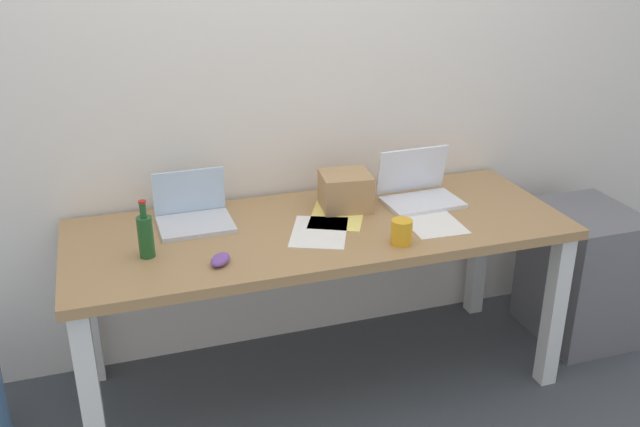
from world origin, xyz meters
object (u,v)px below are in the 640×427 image
Objects in this scene: laptop_right at (419,191)px; coffee_mug at (402,232)px; desk at (320,245)px; computer_mouse at (220,259)px; filing_cabinet at (581,273)px; beer_bottle at (146,235)px; cardboard_box at (345,191)px; laptop_left at (194,214)px.

laptop_right reaches higher than coffee_mug.
laptop_right is (0.48, 0.11, 0.14)m from desk.
computer_mouse reaches higher than filing_cabinet.
beer_bottle is at bearing -171.32° from laptop_right.
beer_bottle reaches higher than filing_cabinet.
computer_mouse reaches higher than desk.
coffee_mug is at bearing -46.91° from desk.
beer_bottle is 2.28× the size of coffee_mug.
filing_cabinet is at bearing 1.59° from beer_bottle.
coffee_mug is (-0.24, -0.36, -0.00)m from laptop_right.
coffee_mug is 0.15× the size of filing_cabinet.
computer_mouse is (-0.92, -0.32, -0.03)m from laptop_right.
cardboard_box is at bearing 172.41° from filing_cabinet.
laptop_right is at bearing 171.45° from filing_cabinet.
beer_bottle is (-0.68, -0.07, 0.17)m from desk.
beer_bottle is 0.34× the size of filing_cabinet.
laptop_left is 0.95m from laptop_right.
cardboard_box reaches higher than filing_cabinet.
beer_bottle is at bearing -166.12° from cardboard_box.
laptop_left is 1.83m from filing_cabinet.
desk is 0.27m from cardboard_box.
desk is 0.70m from beer_bottle.
computer_mouse is (-0.44, -0.21, 0.11)m from desk.
laptop_left is 3.07× the size of coffee_mug.
beer_bottle is 2.17× the size of computer_mouse.
computer_mouse is (0.24, -0.14, -0.07)m from beer_bottle.
computer_mouse is 1.79m from filing_cabinet.
coffee_mug is (0.08, -0.39, -0.03)m from cardboard_box.
laptop_right is 3.27× the size of computer_mouse.
laptop_right is at bearing 52.38° from computer_mouse.
desk is 3.11× the size of filing_cabinet.
cardboard_box is at bearing 13.88° from beer_bottle.
laptop_left is at bearing 149.05° from coffee_mug.
coffee_mug is (0.71, -0.43, 0.01)m from laptop_left.
beer_bottle is 0.29m from computer_mouse.
laptop_left reaches higher than cardboard_box.
desk reaches higher than filing_cabinet.
laptop_left reaches higher than computer_mouse.
computer_mouse is 0.69m from cardboard_box.
cardboard_box is (-0.32, 0.03, 0.03)m from laptop_right.
laptop_right reaches higher than computer_mouse.
beer_bottle reaches higher than laptop_left.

